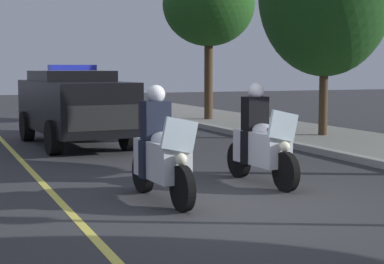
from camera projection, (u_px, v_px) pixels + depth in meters
The scene contains 6 objects.
ground_plane at pixel (236, 205), 9.09m from camera, with size 80.00×80.00×0.00m, color #333335.
lane_stripe_center at pixel (77, 219), 8.21m from camera, with size 48.00×0.12×0.01m, color #E0D14C.
police_motorcycle_lead_left at pixel (161, 154), 9.29m from camera, with size 2.14×0.60×1.72m.
police_motorcycle_lead_right at pixel (261, 143), 10.68m from camera, with size 2.14×0.60×1.72m.
police_suv at pixel (74, 104), 16.00m from camera, with size 5.00×2.30×2.05m.
tree_behind_suv at pixel (209, 4), 22.84m from camera, with size 3.35×3.35×5.72m.
Camera 1 is at (8.03, -3.97, 1.97)m, focal length 58.95 mm.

